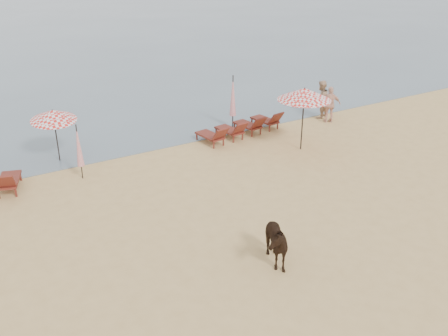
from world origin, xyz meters
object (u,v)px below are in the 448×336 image
(lounger_cluster_right, at_px, (242,127))
(umbrella_closed_left, at_px, (79,146))
(cow, at_px, (272,241))
(beachgoer_right_b, at_px, (330,105))
(umbrella_open_left_b, at_px, (53,115))
(umbrella_closed_right, at_px, (233,96))
(umbrella_open_right, at_px, (304,94))
(beachgoer_right_a, at_px, (321,99))

(lounger_cluster_right, xyz_separation_m, umbrella_closed_left, (-7.28, -0.66, 0.85))
(lounger_cluster_right, distance_m, cow, 9.49)
(umbrella_closed_left, distance_m, beachgoer_right_b, 11.84)
(umbrella_open_left_b, relative_size, umbrella_closed_right, 0.89)
(beachgoer_right_b, bearing_deg, umbrella_closed_left, 25.70)
(umbrella_open_left_b, xyz_separation_m, cow, (3.20, -9.71, -1.23))
(umbrella_closed_left, bearing_deg, umbrella_open_right, -12.25)
(lounger_cluster_right, distance_m, beachgoer_right_b, 4.61)
(umbrella_open_right, height_order, umbrella_closed_left, umbrella_open_right)
(lounger_cluster_right, distance_m, beachgoer_right_a, 4.65)
(lounger_cluster_right, height_order, beachgoer_right_a, beachgoer_right_a)
(umbrella_closed_left, xyz_separation_m, umbrella_closed_right, (7.49, 1.76, 0.24))
(umbrella_open_left_b, bearing_deg, umbrella_closed_left, -74.70)
(cow, relative_size, beachgoer_right_b, 0.92)
(beachgoer_right_b, bearing_deg, umbrella_closed_right, 4.37)
(cow, xyz_separation_m, beachgoer_right_a, (9.03, 8.59, 0.25))
(umbrella_closed_right, bearing_deg, lounger_cluster_right, -100.92)
(umbrella_open_left_b, height_order, umbrella_closed_right, umbrella_closed_right)
(umbrella_closed_left, bearing_deg, umbrella_closed_right, 13.24)
(umbrella_open_left_b, xyz_separation_m, umbrella_open_right, (8.90, -3.84, 0.46))
(umbrella_closed_left, height_order, beachgoer_right_b, umbrella_closed_left)
(umbrella_closed_right, xyz_separation_m, beachgoer_right_a, (4.41, -0.91, -0.60))
(lounger_cluster_right, relative_size, umbrella_closed_right, 1.62)
(lounger_cluster_right, bearing_deg, umbrella_closed_right, 70.79)
(lounger_cluster_right, xyz_separation_m, cow, (-4.41, -8.40, 0.25))
(umbrella_closed_right, bearing_deg, umbrella_open_left_b, 178.43)
(lounger_cluster_right, height_order, umbrella_open_right, umbrella_open_right)
(umbrella_open_right, xyz_separation_m, umbrella_closed_right, (-1.09, 3.62, -0.84))
(umbrella_open_left_b, relative_size, umbrella_open_right, 0.84)
(umbrella_closed_right, bearing_deg, beachgoer_right_a, -11.64)
(umbrella_open_left_b, xyz_separation_m, umbrella_closed_left, (0.33, -1.98, -0.62))
(umbrella_closed_right, bearing_deg, cow, -115.94)
(lounger_cluster_right, distance_m, umbrella_closed_right, 1.57)
(umbrella_closed_right, xyz_separation_m, cow, (-4.62, -9.49, -0.85))
(umbrella_closed_left, bearing_deg, beachgoer_right_a, 4.10)
(cow, distance_m, beachgoer_right_b, 11.91)
(lounger_cluster_right, relative_size, umbrella_open_right, 1.53)
(cow, height_order, beachgoer_right_b, beachgoer_right_b)
(beachgoer_right_b, bearing_deg, umbrella_open_left_b, 16.44)
(umbrella_open_right, xyz_separation_m, umbrella_closed_left, (-8.58, 1.86, -1.08))
(umbrella_open_right, distance_m, beachgoer_right_b, 4.09)
(beachgoer_right_a, bearing_deg, lounger_cluster_right, -17.89)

